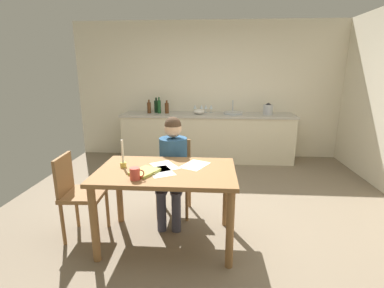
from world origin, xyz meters
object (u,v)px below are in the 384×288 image
Objects in this scene: sink_unit at (233,113)px; mixing_bowl at (199,112)px; chair_side_empty at (78,192)px; wine_glass_near_sink at (211,107)px; chair_at_table at (175,173)px; stovetop_kettle at (268,109)px; bottle_sauce at (167,108)px; wine_glass_back_right at (195,107)px; wine_glass_by_kettle at (206,107)px; candlestick at (123,160)px; bottle_oil at (149,107)px; person_seated at (173,162)px; book_magazine at (147,171)px; wine_glass_back_left at (201,107)px; bottle_vinegar at (156,106)px; dining_table at (166,181)px; bottle_wine_red at (159,106)px; book_cookery at (145,172)px; coffee_mug at (135,174)px.

mixing_bowl is at bearing -175.38° from sink_unit.
chair_side_empty is 3.21m from wine_glass_near_sink.
stovetop_kettle is at bearing 55.09° from chair_at_table.
mixing_bowl is (0.62, -0.05, -0.06)m from bottle_sauce.
mixing_bowl is 0.22m from wine_glass_back_right.
chair_side_empty is at bearing -113.27° from wine_glass_by_kettle.
bottle_oil is (-0.34, 2.73, 0.16)m from candlestick.
person_seated reaches higher than chair_side_empty.
wine_glass_near_sink reaches higher than chair_side_empty.
bottle_oil is 0.88m from wine_glass_back_right.
wine_glass_back_left is at bearing 85.12° from book_magazine.
sink_unit is 1.48m from bottle_vinegar.
wine_glass_back_right is (0.10, 2.91, 0.35)m from dining_table.
chair_side_empty is at bearing -97.32° from bottle_wine_red.
wine_glass_by_kettle reaches higher than dining_table.
stovetop_kettle is (1.47, 2.76, 0.34)m from dining_table.
wine_glass_back_left is (0.04, 0.20, 0.06)m from mixing_bowl.
stovetop_kettle is (1.28, 0.05, 0.05)m from mixing_bowl.
wine_glass_back_right is at bearing 15.93° from bottle_sauce.
bottle_vinegar is at bearing 176.71° from sink_unit.
person_seated is at bearing -95.16° from mixing_bowl.
bottle_oil is at bearing -145.02° from bottle_vinegar.
chair_at_table is 1.00× the size of chair_side_empty.
dining_table is at bearing -89.03° from person_seated.
wine_glass_near_sink is at bearing 10.18° from bottle_sauce.
book_cookery is (-0.17, -0.62, 0.11)m from person_seated.
bottle_oil reaches higher than wine_glass_near_sink.
wine_glass_by_kettle is 1.00× the size of wine_glass_back_left.
bottle_vinegar is 1.87× the size of wine_glass_near_sink.
bottle_sauce reaches higher than wine_glass_back_right.
wine_glass_back_left is 1.00× the size of wine_glass_back_right.
candlestick is at bearing -106.38° from wine_glass_near_sink.
wine_glass_near_sink is (0.58, 2.99, 0.22)m from book_magazine.
chair_side_empty is 3.27m from sink_unit.
wine_glass_back_right reaches higher than coffee_mug.
dining_table is 0.39m from coffee_mug.
chair_at_table is at bearing 90.56° from dining_table.
candlestick is at bearing -83.00° from bottle_oil.
sink_unit is at bearing 73.32° from dining_table.
bottle_wine_red reaches higher than chair_side_empty.
bottle_vinegar is 0.85m from mixing_bowl.
person_seated is 2.47m from wine_glass_near_sink.
wine_glass_by_kettle is 1.00× the size of wine_glass_back_right.
bottle_wine_red is at bearing 101.66° from dining_table.
candlestick reaches higher than dining_table.
coffee_mug is 0.85× the size of wine_glass_back_right.
candlestick is 3.32m from stovetop_kettle.
wine_glass_back_right is at bearing 87.35° from person_seated.
wine_glass_near_sink is at bearing 0.00° from wine_glass_back_left.
stovetop_kettle is (2.39, 2.73, 0.50)m from chair_side_empty.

